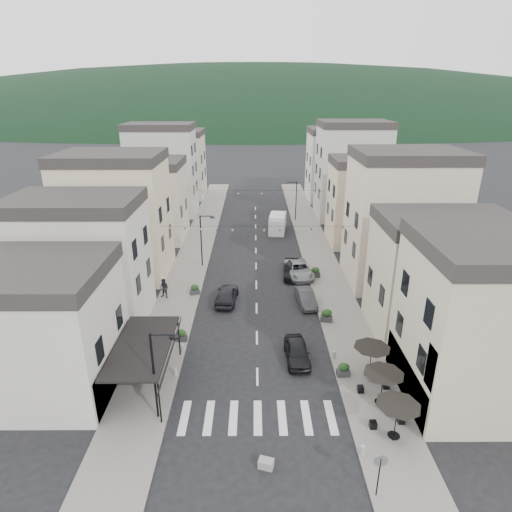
{
  "coord_description": "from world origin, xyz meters",
  "views": [
    {
      "loc": [
        -0.2,
        -18.79,
        18.83
      ],
      "look_at": [
        -0.03,
        20.23,
        3.5
      ],
      "focal_mm": 30.0,
      "sensor_mm": 36.0,
      "label": 1
    }
  ],
  "objects": [
    {
      "name": "traffic_sign",
      "position": [
        5.8,
        -3.5,
        1.93
      ],
      "size": [
        0.7,
        0.07,
        2.7
      ],
      "color": "black",
      "rests_on": "ground"
    },
    {
      "name": "buildings_row_left",
      "position": [
        -14.5,
        37.75,
        6.12
      ],
      "size": [
        10.2,
        54.16,
        14.0
      ],
      "color": "beige",
      "rests_on": "ground"
    },
    {
      "name": "buildings_row_right",
      "position": [
        14.5,
        36.59,
        6.32
      ],
      "size": [
        10.2,
        54.16,
        14.5
      ],
      "color": "#BEB597",
      "rests_on": "ground"
    },
    {
      "name": "boutique_building",
      "position": [
        -15.5,
        5.0,
        4.0
      ],
      "size": [
        12.0,
        8.0,
        8.0
      ],
      "primitive_type": "cube",
      "color": "beige",
      "rests_on": "ground"
    },
    {
      "name": "streetlamp_left_far",
      "position": [
        -5.82,
        26.0,
        3.7
      ],
      "size": [
        1.7,
        0.56,
        6.0
      ],
      "color": "black",
      "rests_on": "ground"
    },
    {
      "name": "planter_rb",
      "position": [
        6.0,
        13.43,
        0.67
      ],
      "size": [
        1.11,
        0.76,
        1.14
      ],
      "rotation": [
        0.0,
        0.0,
        -0.21
      ],
      "color": "#2E2E30",
      "rests_on": "sidewalk_right"
    },
    {
      "name": "bunting_near",
      "position": [
        0.0,
        22.0,
        5.65
      ],
      "size": [
        19.0,
        0.28,
        0.62
      ],
      "color": "black",
      "rests_on": "ground"
    },
    {
      "name": "parked_car_d",
      "position": [
        3.84,
        23.12,
        0.65
      ],
      "size": [
        2.15,
        4.63,
        1.31
      ],
      "primitive_type": "imported",
      "rotation": [
        0.0,
        0.0,
        -0.07
      ],
      "color": "black",
      "rests_on": "ground"
    },
    {
      "name": "hill_backdrop",
      "position": [
        0.0,
        300.0,
        0.0
      ],
      "size": [
        640.0,
        360.0,
        70.0
      ],
      "primitive_type": "ellipsoid",
      "color": "black",
      "rests_on": "ground"
    },
    {
      "name": "sidewalk_right",
      "position": [
        7.5,
        32.0,
        0.06
      ],
      "size": [
        4.0,
        76.0,
        0.12
      ],
      "primitive_type": "cube",
      "color": "slate",
      "rests_on": "ground"
    },
    {
      "name": "bunting_far",
      "position": [
        0.0,
        38.0,
        5.65
      ],
      "size": [
        19.0,
        0.28,
        0.62
      ],
      "color": "black",
      "rests_on": "ground"
    },
    {
      "name": "concrete_block_a",
      "position": [
        0.41,
        -1.7,
        0.25
      ],
      "size": [
        0.91,
        0.71,
        0.5
      ],
      "primitive_type": "cube",
      "rotation": [
        0.0,
        0.0,
        -0.29
      ],
      "color": "gray",
      "rests_on": "ground"
    },
    {
      "name": "bistro_building",
      "position": [
        14.5,
        4.0,
        5.0
      ],
      "size": [
        10.0,
        8.0,
        10.0
      ],
      "primitive_type": "cube",
      "color": "#BEB597",
      "rests_on": "ground"
    },
    {
      "name": "planter_ra",
      "position": [
        6.0,
        5.94,
        0.61
      ],
      "size": [
        0.95,
        0.59,
        1.01
      ],
      "rotation": [
        0.0,
        0.0,
        0.11
      ],
      "color": "#313134",
      "rests_on": "sidewalk_right"
    },
    {
      "name": "planter_la",
      "position": [
        -6.0,
        10.43,
        0.6
      ],
      "size": [
        0.91,
        0.52,
        1.0
      ],
      "rotation": [
        0.0,
        0.0,
        -0.04
      ],
      "color": "#2D2D30",
      "rests_on": "sidewalk_left"
    },
    {
      "name": "ground",
      "position": [
        0.0,
        0.0,
        0.0
      ],
      "size": [
        700.0,
        700.0,
        0.0
      ],
      "primitive_type": "plane",
      "color": "black",
      "rests_on": "ground"
    },
    {
      "name": "boutique_awning",
      "position": [
        -7.25,
        5.0,
        3.11
      ],
      "size": [
        3.77,
        7.5,
        3.28
      ],
      "color": "black",
      "rests_on": "ground"
    },
    {
      "name": "streetlamp_left_near",
      "position": [
        -5.82,
        2.0,
        3.7
      ],
      "size": [
        1.7,
        0.56,
        6.0
      ],
      "color": "black",
      "rests_on": "ground"
    },
    {
      "name": "parked_car_e",
      "position": [
        -2.8,
        17.27,
        0.79
      ],
      "size": [
        2.24,
        4.75,
        1.57
      ],
      "primitive_type": "imported",
      "rotation": [
        0.0,
        0.0,
        3.06
      ],
      "color": "black",
      "rests_on": "ground"
    },
    {
      "name": "delivery_van",
      "position": [
        3.07,
        38.72,
        1.26
      ],
      "size": [
        2.74,
        5.55,
        2.56
      ],
      "rotation": [
        0.0,
        0.0,
        -0.12
      ],
      "color": "silver",
      "rests_on": "ground"
    },
    {
      "name": "cafe_terrace",
      "position": [
        7.7,
        2.8,
        2.36
      ],
      "size": [
        2.5,
        8.1,
        2.53
      ],
      "color": "black",
      "rests_on": "ground"
    },
    {
      "name": "bollards",
      "position": [
        0.0,
        5.5,
        0.42
      ],
      "size": [
        11.66,
        10.26,
        0.6
      ],
      "color": "gray",
      "rests_on": "ground"
    },
    {
      "name": "parked_car_c",
      "position": [
        4.56,
        23.24,
        0.76
      ],
      "size": [
        3.22,
        5.75,
        1.52
      ],
      "primitive_type": "imported",
      "rotation": [
        0.0,
        0.0,
        0.13
      ],
      "color": "gray",
      "rests_on": "ground"
    },
    {
      "name": "streetlamp_right_far",
      "position": [
        5.82,
        44.0,
        3.7
      ],
      "size": [
        1.7,
        0.56,
        6.0
      ],
      "color": "black",
      "rests_on": "ground"
    },
    {
      "name": "planter_lb",
      "position": [
        -6.0,
        18.72,
        0.61
      ],
      "size": [
        1.01,
        0.77,
        1.01
      ],
      "rotation": [
        0.0,
        0.0,
        0.34
      ],
      "color": "#2C2C2F",
      "rests_on": "sidewalk_left"
    },
    {
      "name": "parked_car_a",
      "position": [
        2.95,
        7.95,
        0.71
      ],
      "size": [
        1.87,
        4.26,
        1.43
      ],
      "primitive_type": "imported",
      "rotation": [
        0.0,
        0.0,
        0.05
      ],
      "color": "black",
      "rests_on": "ground"
    },
    {
      "name": "planter_rc",
      "position": [
        6.27,
        22.72,
        0.67
      ],
      "size": [
        1.02,
        0.58,
        1.13
      ],
      "rotation": [
        0.0,
        0.0,
        0.03
      ],
      "color": "#2D2C2F",
      "rests_on": "sidewalk_right"
    },
    {
      "name": "sidewalk_left",
      "position": [
        -7.5,
        32.0,
        0.06
      ],
      "size": [
        4.0,
        76.0,
        0.12
      ],
      "primitive_type": "cube",
      "color": "slate",
      "rests_on": "ground"
    },
    {
      "name": "pedestrian_b",
      "position": [
        -8.77,
        17.93,
        1.09
      ],
      "size": [
        1.15,
        1.03,
        1.95
      ],
      "primitive_type": "imported",
      "rotation": [
        0.0,
        0.0,
        -0.38
      ],
      "color": "black",
      "rests_on": "sidewalk_left"
    },
    {
      "name": "pedestrian_a",
      "position": [
        -7.85,
        10.32,
        1.02
      ],
      "size": [
        0.74,
        0.58,
        1.79
      ],
      "primitive_type": "imported",
      "rotation": [
        0.0,
        0.0,
        0.26
      ],
      "color": "black",
      "rests_on": "sidewalk_left"
    },
    {
      "name": "parked_car_b",
      "position": [
        4.6,
        16.78,
        0.68
      ],
      "size": [
        1.89,
        4.25,
        1.36
      ],
      "primitive_type": "imported",
      "rotation": [
        0.0,
        0.0,
        0.11
      ],
      "color": "#303032",
      "rests_on": "ground"
    }
  ]
}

